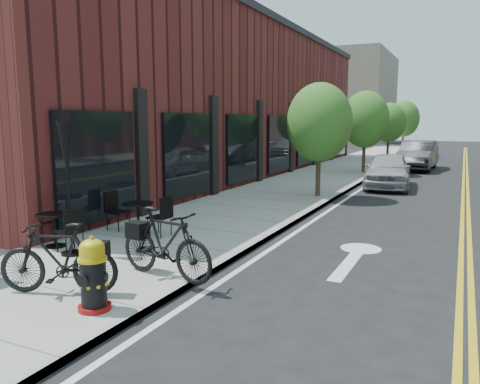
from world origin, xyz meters
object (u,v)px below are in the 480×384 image
Objects in this scene: fire_hydrant at (93,275)px; bistro_set_b at (54,225)px; bistro_set_c at (138,213)px; parked_car_a at (388,170)px; bicycle_left at (58,258)px; parked_car_c at (420,149)px; bicycle_right at (165,244)px; patio_umbrella at (67,160)px; parked_car_b at (418,155)px.

fire_hydrant is 0.60× the size of bistro_set_b.
bistro_set_c is at bearing 100.60° from fire_hydrant.
parked_car_a reaches higher than bistro_set_c.
parked_car_c reaches higher than bicycle_left.
bistro_set_b is 0.41× the size of parked_car_a.
bistro_set_b is (-3.14, 0.63, -0.13)m from bicycle_right.
fire_hydrant reaches higher than bistro_set_c.
parked_car_c reaches higher than fire_hydrant.
bicycle_right is 29.07m from parked_car_c.
parked_car_a is 15.83m from parked_car_c.
patio_umbrella is at bearing -91.92° from parked_car_c.
fire_hydrant is at bearing -93.01° from parked_car_b.
fire_hydrant is 22.60m from parked_car_b.
bicycle_right is at bearing -8.54° from patio_umbrella.
bicycle_right is 3.21m from bistro_set_b.
bicycle_left is 1.06× the size of bistro_set_b.
fire_hydrant is at bearing 52.58° from bicycle_left.
fire_hydrant is 0.40× the size of patio_umbrella.
bistro_set_c is (-2.36, 2.33, -0.12)m from bicycle_right.
parked_car_a reaches higher than bicycle_left.
parked_car_c is (1.63, 30.53, 0.03)m from fire_hydrant.
bicycle_right is (0.15, 1.50, 0.09)m from fire_hydrant.
parked_car_c is (1.49, 29.03, -0.06)m from bicycle_right.
bicycle_right reaches higher than fire_hydrant.
parked_car_c is at bearing 153.00° from bicycle_left.
patio_umbrella is 21.14m from parked_car_b.
parked_car_c is (4.63, 28.40, 0.07)m from bistro_set_b.
bicycle_right is 3.32m from bistro_set_c.
bicycle_right is (1.04, 1.25, 0.04)m from bicycle_left.
patio_umbrella is 0.53× the size of parked_car_b.
bicycle_right is 0.44× the size of parked_car_c.
fire_hydrant is 0.21× the size of parked_car_b.
fire_hydrant is 0.57× the size of bicycle_left.
bicycle_right reaches higher than bicycle_left.
parked_car_a is (3.95, 10.88, 0.13)m from bistro_set_c.
parked_car_c is (3.84, 26.70, 0.06)m from bistro_set_c.
bistro_set_c is 0.36× the size of parked_car_b.
parked_car_b is at bearing 81.39° from parked_car_a.
bistro_set_b is 0.35× the size of parked_car_b.
patio_umbrella is at bearing -3.90° from bistro_set_b.
bicycle_left is (-0.90, 0.24, 0.05)m from fire_hydrant.
bicycle_left is 0.43× the size of parked_car_a.
parked_car_b is at bearing 149.87° from bicycle_left.
bicycle_right is 0.46× the size of parked_car_a.
bistro_set_c is at bearing 54.40° from bicycle_right.
bicycle_right is 1.14× the size of bistro_set_c.
bicycle_left is 0.41× the size of parked_car_c.
fire_hydrant is 30.57m from parked_car_c.
patio_umbrella is at bearing -161.72° from bicycle_left.
patio_umbrella is at bearing -87.69° from bistro_set_c.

